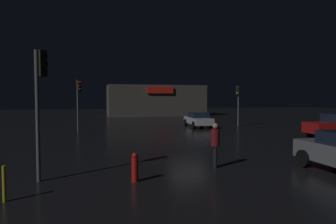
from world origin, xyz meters
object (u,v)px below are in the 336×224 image
(traffic_signal_cross_left, at_px, (238,97))
(car_near, at_px, (198,119))
(traffic_signal_cross_right, at_px, (40,85))
(fire_hydrant, at_px, (135,167))
(store_building, at_px, (156,101))
(pedestrian, at_px, (215,142))
(traffic_signal_opposite, at_px, (79,94))

(traffic_signal_cross_left, distance_m, car_near, 4.64)
(traffic_signal_cross_right, relative_size, fire_hydrant, 4.47)
(traffic_signal_cross_right, distance_m, fire_hydrant, 4.09)
(fire_hydrant, bearing_deg, traffic_signal_cross_right, 162.80)
(traffic_signal_cross_right, bearing_deg, store_building, 71.76)
(car_near, distance_m, pedestrian, 16.18)
(traffic_signal_cross_left, xyz_separation_m, traffic_signal_cross_right, (-15.49, -15.55, 0.24))
(traffic_signal_cross_left, distance_m, pedestrian, 17.96)
(store_building, distance_m, car_near, 19.58)
(traffic_signal_cross_left, height_order, pedestrian, traffic_signal_cross_left)
(pedestrian, bearing_deg, traffic_signal_cross_right, -177.85)
(car_near, xyz_separation_m, pedestrian, (-5.08, -15.36, 0.26))
(fire_hydrant, bearing_deg, car_near, 62.99)
(fire_hydrant, bearing_deg, traffic_signal_opposite, 98.49)
(traffic_signal_cross_left, bearing_deg, traffic_signal_cross_right, -134.88)
(traffic_signal_cross_left, bearing_deg, traffic_signal_opposite, -176.38)
(store_building, height_order, car_near, store_building)
(traffic_signal_cross_right, distance_m, pedestrian, 6.65)
(store_building, xyz_separation_m, traffic_signal_opposite, (-10.93, -20.49, 0.70))
(fire_hydrant, bearing_deg, pedestrian, 19.04)
(traffic_signal_opposite, relative_size, traffic_signal_cross_left, 1.08)
(car_near, distance_m, fire_hydrant, 18.53)
(pedestrian, bearing_deg, traffic_signal_cross_left, 59.03)
(traffic_signal_cross_left, height_order, fire_hydrant, traffic_signal_cross_left)
(fire_hydrant, bearing_deg, store_building, 76.55)
(traffic_signal_cross_left, relative_size, traffic_signal_cross_right, 0.92)
(traffic_signal_opposite, distance_m, traffic_signal_cross_left, 14.88)
(traffic_signal_cross_right, relative_size, pedestrian, 2.45)
(store_building, height_order, traffic_signal_cross_right, store_building)
(traffic_signal_opposite, height_order, traffic_signal_cross_right, traffic_signal_cross_right)
(traffic_signal_cross_left, bearing_deg, car_near, 179.44)
(store_building, bearing_deg, traffic_signal_cross_left, -78.68)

